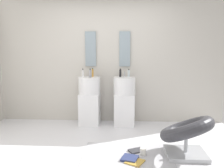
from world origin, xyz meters
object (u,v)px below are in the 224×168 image
at_px(magazine_ochre, 135,162).
at_px(soap_bottle_white, 83,73).
at_px(magazine_charcoal, 136,151).
at_px(coffee_mug, 143,152).
at_px(soap_bottle_amber, 93,73).
at_px(lounge_chair, 186,132).
at_px(soap_bottle_black, 120,73).
at_px(pedestal_sink_left, 90,100).
at_px(magazine_navy, 130,158).
at_px(soap_bottle_grey, 90,73).
at_px(soap_bottle_clear, 129,73).
at_px(pedestal_sink_right, 124,100).

bearing_deg(magazine_ochre, soap_bottle_white, 148.40).
relative_size(magazine_ochre, magazine_charcoal, 1.00).
bearing_deg(coffee_mug, soap_bottle_amber, 121.95).
bearing_deg(lounge_chair, soap_bottle_black, 124.31).
bearing_deg(magazine_ochre, magazine_charcoal, 112.03).
distance_m(pedestal_sink_left, lounge_chair, 2.10).
relative_size(magazine_navy, soap_bottle_amber, 1.26).
distance_m(soap_bottle_grey, soap_bottle_clear, 0.78).
bearing_deg(coffee_mug, lounge_chair, 3.17).
bearing_deg(soap_bottle_grey, lounge_chair, -38.92).
relative_size(coffee_mug, soap_bottle_amber, 0.58).
bearing_deg(coffee_mug, magazine_navy, -141.75).
bearing_deg(soap_bottle_clear, magazine_ochre, -87.61).
bearing_deg(magazine_navy, soap_bottle_amber, 131.22).
xyz_separation_m(soap_bottle_black, soap_bottle_clear, (0.17, 0.02, -0.00)).
distance_m(pedestal_sink_left, magazine_navy, 1.80).
height_order(lounge_chair, magazine_navy, lounge_chair).
bearing_deg(soap_bottle_white, pedestal_sink_left, -27.92).
relative_size(lounge_chair, soap_bottle_grey, 6.25).
xyz_separation_m(magazine_ochre, soap_bottle_clear, (-0.07, 1.72, 1.02)).
relative_size(coffee_mug, soap_bottle_black, 0.61).
height_order(pedestal_sink_right, soap_bottle_grey, soap_bottle_grey).
bearing_deg(soap_bottle_grey, pedestal_sink_right, 8.59).
bearing_deg(soap_bottle_clear, soap_bottle_grey, -165.42).
distance_m(lounge_chair, magazine_navy, 0.88).
bearing_deg(coffee_mug, soap_bottle_clear, 97.52).
height_order(magazine_ochre, coffee_mug, coffee_mug).
xyz_separation_m(pedestal_sink_right, soap_bottle_black, (-0.09, 0.07, 0.54)).
bearing_deg(pedestal_sink_left, magazine_ochre, -62.15).
bearing_deg(magazine_charcoal, coffee_mug, -78.40).
height_order(magazine_navy, soap_bottle_grey, soap_bottle_grey).
xyz_separation_m(pedestal_sink_right, magazine_charcoal, (0.19, -1.29, -0.48)).
xyz_separation_m(pedestal_sink_right, soap_bottle_grey, (-0.67, -0.10, 0.55)).
bearing_deg(magazine_ochre, pedestal_sink_right, 123.44).
bearing_deg(soap_bottle_amber, pedestal_sink_right, -8.03).
distance_m(pedestal_sink_right, coffee_mug, 1.49).
bearing_deg(magazine_charcoal, soap_bottle_amber, 93.42).
bearing_deg(coffee_mug, pedestal_sink_right, 101.40).
distance_m(magazine_charcoal, soap_bottle_clear, 1.72).
relative_size(magazine_charcoal, soap_bottle_amber, 1.25).
bearing_deg(magazine_charcoal, soap_bottle_black, 73.67).
xyz_separation_m(magazine_ochre, soap_bottle_grey, (-0.82, 1.52, 1.03)).
bearing_deg(coffee_mug, pedestal_sink_left, 125.19).
bearing_deg(coffee_mug, soap_bottle_grey, 126.30).
relative_size(pedestal_sink_left, magazine_ochre, 4.93).
relative_size(magazine_charcoal, soap_bottle_grey, 1.24).
xyz_separation_m(pedestal_sink_left, lounge_chair, (1.59, -1.36, -0.15)).
xyz_separation_m(magazine_charcoal, soap_bottle_white, (-1.03, 1.36, 1.02)).
height_order(pedestal_sink_left, soap_bottle_amber, soap_bottle_amber).
xyz_separation_m(magazine_navy, soap_bottle_grey, (-0.76, 1.44, 1.03)).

